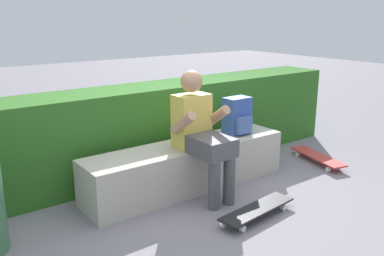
{
  "coord_description": "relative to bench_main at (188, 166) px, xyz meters",
  "views": [
    {
      "loc": [
        -2.33,
        -2.79,
        1.72
      ],
      "look_at": [
        -0.02,
        0.3,
        0.65
      ],
      "focal_mm": 38.84,
      "sensor_mm": 36.0,
      "label": 1
    }
  ],
  "objects": [
    {
      "name": "hedge_row",
      "position": [
        0.36,
        0.69,
        0.25
      ],
      "size": [
        4.42,
        0.6,
        0.96
      ],
      "color": "#2C6320",
      "rests_on": "ground"
    },
    {
      "name": "bench_main",
      "position": [
        0.0,
        0.0,
        0.0
      ],
      "size": [
        2.19,
        0.5,
        0.46
      ],
      "color": "#B1AD9D",
      "rests_on": "ground"
    },
    {
      "name": "ground_plane",
      "position": [
        0.0,
        -0.4,
        -0.23
      ],
      "size": [
        24.0,
        24.0,
        0.0
      ],
      "primitive_type": "plane",
      "color": "gray"
    },
    {
      "name": "skateboard_near_person",
      "position": [
        0.09,
        -0.89,
        -0.15
      ],
      "size": [
        0.82,
        0.28,
        0.09
      ],
      "color": "black",
      "rests_on": "ground"
    },
    {
      "name": "skateboard_beside_bench",
      "position": [
        1.65,
        -0.35,
        -0.15
      ],
      "size": [
        0.39,
        0.82,
        0.09
      ],
      "color": "#BC3833",
      "rests_on": "ground"
    },
    {
      "name": "backpack_on_bench",
      "position": [
        0.65,
        -0.01,
        0.42
      ],
      "size": [
        0.28,
        0.23,
        0.4
      ],
      "color": "#2D4C99",
      "rests_on": "bench_main"
    },
    {
      "name": "person_skater",
      "position": [
        -0.01,
        -0.22,
        0.43
      ],
      "size": [
        0.49,
        0.62,
        1.21
      ],
      "color": "gold",
      "rests_on": "ground"
    }
  ]
}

